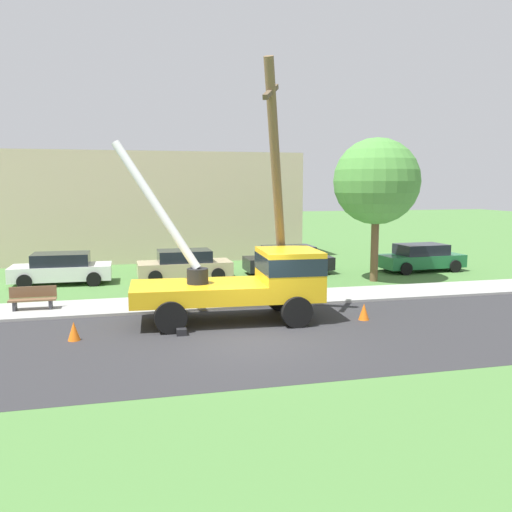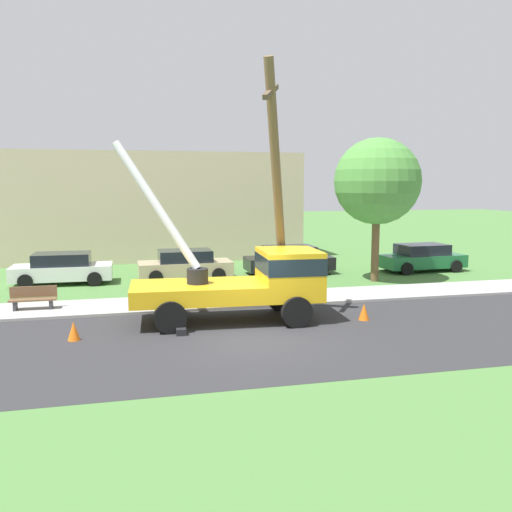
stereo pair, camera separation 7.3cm
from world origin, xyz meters
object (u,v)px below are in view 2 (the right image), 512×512
at_px(leaning_utility_pole, 277,188).
at_px(traffic_cone_ahead, 364,312).
at_px(parked_sedan_white, 62,268).
at_px(parked_sedan_black, 289,260).
at_px(park_bench, 33,299).
at_px(roadside_tree_near, 377,182).
at_px(traffic_cone_behind, 74,331).
at_px(parked_sedan_green, 422,258).
at_px(utility_truck, 251,279).
at_px(parked_sedan_tan, 185,265).

distance_m(leaning_utility_pole, traffic_cone_ahead, 5.14).
xyz_separation_m(parked_sedan_white, parked_sedan_black, (10.89, 0.26, 0.00)).
distance_m(traffic_cone_ahead, park_bench, 11.66).
bearing_deg(roadside_tree_near, traffic_cone_ahead, -118.43).
height_order(traffic_cone_behind, parked_sedan_black, parked_sedan_black).
distance_m(parked_sedan_green, park_bench, 19.01).
bearing_deg(traffic_cone_behind, traffic_cone_ahead, 1.37).
bearing_deg(roadside_tree_near, leaning_utility_pole, -141.07).
relative_size(parked_sedan_black, parked_sedan_green, 0.98).
bearing_deg(parked_sedan_white, utility_truck, -51.31).
relative_size(parked_sedan_white, park_bench, 2.77).
distance_m(utility_truck, parked_sedan_black, 9.72).
relative_size(traffic_cone_behind, roadside_tree_near, 0.08).
xyz_separation_m(leaning_utility_pole, roadside_tree_near, (6.21, 5.01, 0.25)).
xyz_separation_m(traffic_cone_behind, parked_sedan_white, (-1.26, 9.69, 0.43)).
bearing_deg(leaning_utility_pole, park_bench, 165.31).
xyz_separation_m(leaning_utility_pole, traffic_cone_ahead, (2.56, -1.73, -4.11)).
relative_size(parked_sedan_tan, park_bench, 2.76).
bearing_deg(park_bench, utility_truck, -22.47).
height_order(utility_truck, parked_sedan_tan, utility_truck).
bearing_deg(utility_truck, traffic_cone_behind, -168.50).
height_order(parked_sedan_tan, parked_sedan_black, same).
relative_size(traffic_cone_ahead, parked_sedan_tan, 0.13).
distance_m(leaning_utility_pole, roadside_tree_near, 7.98).
height_order(traffic_cone_behind, parked_sedan_tan, parked_sedan_tan).
bearing_deg(traffic_cone_behind, utility_truck, 11.50).
bearing_deg(parked_sedan_black, roadside_tree_near, -42.32).
bearing_deg(utility_truck, parked_sedan_black, 65.36).
distance_m(traffic_cone_ahead, roadside_tree_near, 8.82).
distance_m(parked_sedan_tan, parked_sedan_black, 5.34).
distance_m(leaning_utility_pole, parked_sedan_white, 11.71).
height_order(parked_sedan_black, parked_sedan_green, same).
distance_m(parked_sedan_tan, parked_sedan_green, 12.33).
distance_m(parked_sedan_white, roadside_tree_near, 14.96).
bearing_deg(leaning_utility_pole, parked_sedan_white, 135.82).
height_order(utility_truck, traffic_cone_ahead, utility_truck).
bearing_deg(traffic_cone_ahead, utility_truck, 165.99).
relative_size(traffic_cone_behind, parked_sedan_green, 0.12).
xyz_separation_m(utility_truck, parked_sedan_tan, (-1.27, 8.36, -0.70)).
relative_size(utility_truck, parked_sedan_tan, 1.53).
height_order(traffic_cone_ahead, parked_sedan_green, parked_sedan_green).
height_order(traffic_cone_behind, roadside_tree_near, roadside_tree_near).
bearing_deg(parked_sedan_black, traffic_cone_ahead, -92.16).
bearing_deg(traffic_cone_behind, leaning_utility_pole, 16.19).
distance_m(parked_sedan_white, parked_sedan_black, 10.90).
distance_m(traffic_cone_behind, parked_sedan_white, 9.79).
bearing_deg(traffic_cone_behind, parked_sedan_green, 28.75).
relative_size(traffic_cone_behind, parked_sedan_white, 0.13).
xyz_separation_m(traffic_cone_behind, park_bench, (-1.70, 4.16, 0.18)).
height_order(leaning_utility_pole, parked_sedan_white, leaning_utility_pole).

